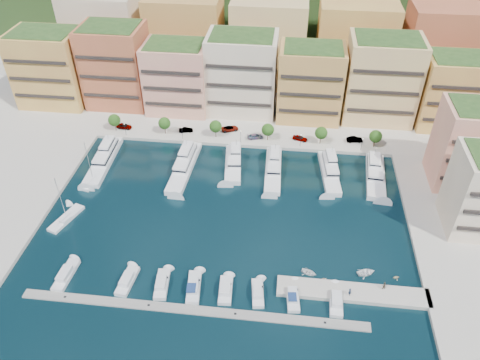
{
  "coord_description": "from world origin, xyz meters",
  "views": [
    {
      "loc": [
        13.64,
        -87.09,
        80.12
      ],
      "look_at": [
        2.69,
        6.47,
        6.0
      ],
      "focal_mm": 35.0,
      "sensor_mm": 36.0,
      "label": 1
    }
  ],
  "objects_px": {
    "cruiser_6": "(258,293)",
    "tree_4": "(321,133)",
    "car_3": "(255,136)",
    "yacht_6": "(375,173)",
    "cruiser_5": "(226,290)",
    "cruiser_8": "(336,301)",
    "lamppost_3": "(301,138)",
    "tree_2": "(216,126)",
    "yacht_3": "(233,161)",
    "tender_1": "(323,279)",
    "lamppost_4": "(362,142)",
    "lamppost_1": "(182,131)",
    "tender_3": "(396,277)",
    "tree_1": "(164,123)",
    "tree_5": "(376,136)",
    "yacht_5": "(329,170)",
    "cruiser_4": "(194,287)",
    "yacht_2": "(185,164)",
    "tender_2": "(366,273)",
    "cruiser_2": "(127,281)",
    "tender_0": "(309,272)",
    "sailboat_1": "(66,219)",
    "tree_3": "(268,130)",
    "car_5": "(355,139)",
    "cruiser_7": "(293,297)",
    "yacht_4": "(273,168)",
    "person_1": "(384,285)",
    "tree_0": "(114,120)",
    "lamppost_0": "(125,127)",
    "car_1": "(186,130)",
    "car_2": "(230,128)",
    "person_0": "(350,292)",
    "lamppost_2": "(241,135)",
    "car_0": "(124,126)",
    "yacht_0": "(104,158)",
    "sailboat_2": "(93,181)",
    "car_4": "(300,138)",
    "cruiser_0": "(66,275)"
  },
  "relations": [
    {
      "from": "cruiser_6",
      "to": "tree_4",
      "type": "bearing_deg",
      "value": 76.51
    },
    {
      "from": "car_3",
      "to": "yacht_6",
      "type": "bearing_deg",
      "value": -129.9
    },
    {
      "from": "cruiser_5",
      "to": "cruiser_8",
      "type": "height_order",
      "value": "same"
    },
    {
      "from": "cruiser_8",
      "to": "lamppost_3",
      "type": "bearing_deg",
      "value": 98.53
    },
    {
      "from": "tree_2",
      "to": "yacht_3",
      "type": "distance_m",
      "value": 14.88
    },
    {
      "from": "tender_1",
      "to": "lamppost_4",
      "type": "bearing_deg",
      "value": -35.1
    },
    {
      "from": "tree_2",
      "to": "lamppost_1",
      "type": "bearing_deg",
      "value": -167.05
    },
    {
      "from": "tree_4",
      "to": "tender_3",
      "type": "distance_m",
      "value": 52.69
    },
    {
      "from": "tree_1",
      "to": "tree_5",
      "type": "bearing_deg",
      "value": 0.0
    },
    {
      "from": "yacht_5",
      "to": "cruiser_4",
      "type": "distance_m",
      "value": 53.81
    },
    {
      "from": "yacht_2",
      "to": "yacht_5",
      "type": "xyz_separation_m",
      "value": [
        40.92,
        2.09,
        0.0
      ]
    },
    {
      "from": "tree_5",
      "to": "tender_2",
      "type": "height_order",
      "value": "tree_5"
    },
    {
      "from": "cruiser_5",
      "to": "cruiser_2",
      "type": "bearing_deg",
      "value": -179.98
    },
    {
      "from": "tender_0",
      "to": "lamppost_1",
      "type": "bearing_deg",
      "value": 59.02
    },
    {
      "from": "tree_4",
      "to": "yacht_2",
      "type": "relative_size",
      "value": 0.23
    },
    {
      "from": "cruiser_2",
      "to": "sailboat_1",
      "type": "xyz_separation_m",
      "value": [
        -21.28,
        17.58,
        -0.24
      ]
    },
    {
      "from": "yacht_6",
      "to": "tree_3",
      "type": "bearing_deg",
      "value": 156.29
    },
    {
      "from": "yacht_2",
      "to": "car_5",
      "type": "distance_m",
      "value": 52.11
    },
    {
      "from": "lamppost_4",
      "to": "cruiser_8",
      "type": "distance_m",
      "value": 56.71
    },
    {
      "from": "cruiser_7",
      "to": "lamppost_3",
      "type": "bearing_deg",
      "value": 89.41
    },
    {
      "from": "tree_1",
      "to": "yacht_4",
      "type": "height_order",
      "value": "tree_1"
    },
    {
      "from": "person_1",
      "to": "tree_5",
      "type": "bearing_deg",
      "value": -99.71
    },
    {
      "from": "tree_0",
      "to": "tree_2",
      "type": "relative_size",
      "value": 1.0
    },
    {
      "from": "lamppost_0",
      "to": "yacht_4",
      "type": "relative_size",
      "value": 0.2
    },
    {
      "from": "yacht_6",
      "to": "car_1",
      "type": "relative_size",
      "value": 4.66
    },
    {
      "from": "yacht_4",
      "to": "car_2",
      "type": "xyz_separation_m",
      "value": [
        -14.88,
        18.26,
        0.66
      ]
    },
    {
      "from": "person_0",
      "to": "cruiser_5",
      "type": "bearing_deg",
      "value": 59.8
    },
    {
      "from": "tree_0",
      "to": "lamppost_2",
      "type": "xyz_separation_m",
      "value": [
        40.0,
        -2.3,
        -0.92
      ]
    },
    {
      "from": "tender_0",
      "to": "lamppost_3",
      "type": "bearing_deg",
      "value": 23.73
    },
    {
      "from": "tree_2",
      "to": "sailboat_1",
      "type": "xyz_separation_m",
      "value": [
        -31.5,
        -40.51,
        -4.44
      ]
    },
    {
      "from": "tree_3",
      "to": "lamppost_0",
      "type": "xyz_separation_m",
      "value": [
        -44.0,
        -2.3,
        -0.92
      ]
    },
    {
      "from": "yacht_2",
      "to": "car_0",
      "type": "height_order",
      "value": "yacht_2"
    },
    {
      "from": "cruiser_5",
      "to": "lamppost_3",
      "type": "bearing_deg",
      "value": 75.18
    },
    {
      "from": "lamppost_3",
      "to": "cruiser_4",
      "type": "distance_m",
      "value": 59.94
    },
    {
      "from": "yacht_0",
      "to": "sailboat_2",
      "type": "distance_m",
      "value": 9.95
    },
    {
      "from": "tree_3",
      "to": "lamppost_0",
      "type": "height_order",
      "value": "tree_3"
    },
    {
      "from": "lamppost_0",
      "to": "person_0",
      "type": "distance_m",
      "value": 84.76
    },
    {
      "from": "lamppost_3",
      "to": "tender_2",
      "type": "relative_size",
      "value": 1.03
    },
    {
      "from": "person_0",
      "to": "tree_4",
      "type": "bearing_deg",
      "value": -28.42
    },
    {
      "from": "lamppost_2",
      "to": "cruiser_8",
      "type": "xyz_separation_m",
      "value": [
        26.37,
        -55.79,
        -3.28
      ]
    },
    {
      "from": "lamppost_4",
      "to": "cruiser_6",
      "type": "relative_size",
      "value": 0.56
    },
    {
      "from": "cruiser_7",
      "to": "yacht_6",
      "type": "bearing_deg",
      "value": 64.04
    },
    {
      "from": "car_0",
      "to": "car_3",
      "type": "xyz_separation_m",
      "value": [
        41.99,
        -1.02,
        -0.13
      ]
    },
    {
      "from": "car_3",
      "to": "sailboat_2",
      "type": "bearing_deg",
      "value": 103.37
    },
    {
      "from": "cruiser_4",
      "to": "cruiser_6",
      "type": "relative_size",
      "value": 1.17
    },
    {
      "from": "tree_2",
      "to": "cruiser_7",
      "type": "bearing_deg",
      "value": -66.37
    },
    {
      "from": "cruiser_8",
      "to": "car_4",
      "type": "xyz_separation_m",
      "value": [
        -8.48,
        59.2,
        1.21
      ]
    },
    {
      "from": "cruiser_6",
      "to": "cruiser_0",
      "type": "bearing_deg",
      "value": -179.97
    },
    {
      "from": "cruiser_0",
      "to": "yacht_4",
      "type": "bearing_deg",
      "value": 45.78
    },
    {
      "from": "cruiser_8",
      "to": "sailboat_2",
      "type": "relative_size",
      "value": 0.61
    }
  ]
}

